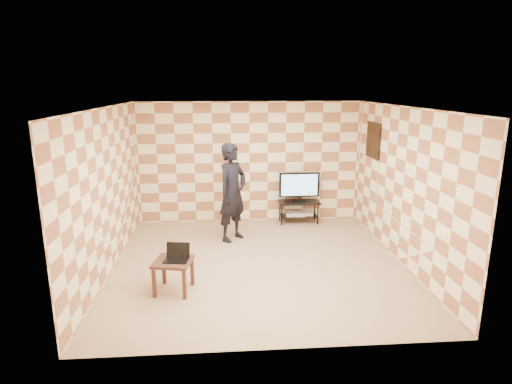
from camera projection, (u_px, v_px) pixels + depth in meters
floor at (259, 264)px, 7.49m from camera, size 5.00×5.00×0.00m
wall_back at (249, 163)px, 9.58m from camera, size 5.00×0.02×2.70m
wall_front at (277, 243)px, 4.74m from camera, size 5.00×0.02×2.70m
wall_left at (106, 192)px, 6.97m from camera, size 0.02×5.00×2.70m
wall_right at (403, 187)px, 7.35m from camera, size 0.02×5.00×2.70m
ceiling at (259, 107)px, 6.83m from camera, size 5.00×5.00×0.02m
wall_art at (373, 140)px, 8.70m from camera, size 0.04×0.72×0.72m
tv_stand at (299, 207)px, 9.65m from camera, size 0.93×0.42×0.50m
tv at (299, 185)px, 9.53m from camera, size 0.91×0.18×0.66m
dvd_player at (295, 214)px, 9.69m from camera, size 0.44×0.33×0.07m
game_console at (308, 214)px, 9.72m from camera, size 0.25×0.21×0.05m
side_table at (173, 266)px, 6.41m from camera, size 0.64×0.64×0.50m
laptop at (177, 256)px, 6.41m from camera, size 0.40×0.34×0.24m
person at (233, 192)px, 8.45m from camera, size 0.83×0.84×1.96m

